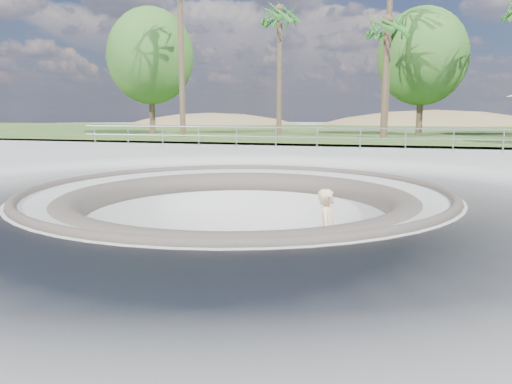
% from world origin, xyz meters
% --- Properties ---
extents(ground, '(180.00, 180.00, 0.00)m').
position_xyz_m(ground, '(0.00, 0.00, 0.00)').
color(ground, '#A7A6A1').
rests_on(ground, ground).
extents(skate_bowl, '(14.00, 14.00, 4.10)m').
position_xyz_m(skate_bowl, '(0.00, 0.00, -1.83)').
color(skate_bowl, '#A7A6A1').
rests_on(skate_bowl, ground).
extents(grass_strip, '(180.00, 36.00, 0.12)m').
position_xyz_m(grass_strip, '(0.00, 34.00, 0.22)').
color(grass_strip, '#2E5221').
rests_on(grass_strip, ground).
extents(distant_hills, '(103.20, 45.00, 28.60)m').
position_xyz_m(distant_hills, '(3.78, 57.17, -7.02)').
color(distant_hills, olive).
rests_on(distant_hills, ground).
extents(safety_railing, '(25.00, 0.06, 1.03)m').
position_xyz_m(safety_railing, '(0.00, 12.00, 0.69)').
color(safety_railing, '#979A9F').
rests_on(safety_railing, ground).
extents(skateboard, '(0.84, 0.43, 0.08)m').
position_xyz_m(skateboard, '(2.28, -0.40, -1.83)').
color(skateboard, olive).
rests_on(skateboard, ground).
extents(skater, '(0.51, 0.75, 2.01)m').
position_xyz_m(skater, '(2.28, -0.40, -0.81)').
color(skater, beige).
rests_on(skater, skateboard).
extents(palm_b, '(2.60, 2.60, 9.41)m').
position_xyz_m(palm_b, '(-4.49, 22.96, 8.27)').
color(palm_b, brown).
rests_on(palm_b, ground).
extents(palm_d, '(2.60, 2.60, 8.04)m').
position_xyz_m(palm_d, '(2.69, 21.21, 6.98)').
color(palm_d, brown).
rests_on(palm_d, ground).
extents(bushy_tree_left, '(6.52, 5.93, 9.41)m').
position_xyz_m(bushy_tree_left, '(-14.44, 23.18, 6.01)').
color(bushy_tree_left, brown).
rests_on(bushy_tree_left, ground).
extents(bushy_tree_mid, '(6.18, 5.62, 8.91)m').
position_xyz_m(bushy_tree_mid, '(4.99, 26.07, 5.70)').
color(bushy_tree_mid, brown).
rests_on(bushy_tree_mid, ground).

